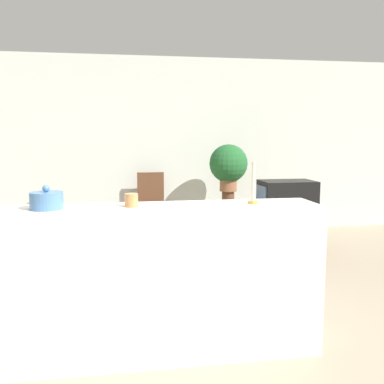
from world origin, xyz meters
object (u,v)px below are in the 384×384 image
at_px(television, 286,201).
at_px(wooden_chair, 151,204).
at_px(decorative_bowl, 47,200).
at_px(couch, 76,255).
at_px(potted_plant, 228,165).

bearing_deg(television, wooden_chair, 146.12).
height_order(wooden_chair, decorative_bowl, decorative_bowl).
height_order(couch, television, television).
distance_m(couch, potted_plant, 2.71).
xyz_separation_m(wooden_chair, potted_plant, (1.11, -0.23, 0.59)).
distance_m(couch, television, 2.69).
xyz_separation_m(television, wooden_chair, (-1.65, 1.11, -0.17)).
distance_m(potted_plant, decorative_bowl, 3.77).
bearing_deg(potted_plant, decorative_bowl, -122.06).
height_order(couch, decorative_bowl, decorative_bowl).
bearing_deg(television, potted_plant, 121.68).
bearing_deg(potted_plant, couch, -141.08).
distance_m(television, wooden_chair, 2.00).
relative_size(television, wooden_chair, 0.71).
height_order(wooden_chair, potted_plant, potted_plant).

